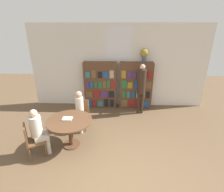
{
  "coord_description": "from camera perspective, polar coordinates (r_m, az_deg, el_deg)",
  "views": [
    {
      "loc": [
        0.03,
        -2.57,
        2.97
      ],
      "look_at": [
        -0.16,
        2.04,
        1.05
      ],
      "focal_mm": 28.0,
      "sensor_mm": 36.0,
      "label": 1
    }
  ],
  "objects": [
    {
      "name": "seated_reader_right",
      "position": [
        4.47,
        -22.88,
        -10.09
      ],
      "size": [
        0.41,
        0.39,
        1.22
      ],
      "rotation": [
        0.0,
        0.0,
        -1.07
      ],
      "color": "beige",
      "rests_on": "ground_plane"
    },
    {
      "name": "ground_plane",
      "position": [
        3.92,
        1.25,
        -26.56
      ],
      "size": [
        16.0,
        16.0,
        0.0
      ],
      "primitive_type": "plane",
      "color": "brown"
    },
    {
      "name": "chair_near_camera",
      "position": [
        4.58,
        -24.75,
        -12.66
      ],
      "size": [
        0.54,
        0.54,
        0.87
      ],
      "rotation": [
        0.0,
        0.0,
        -1.07
      ],
      "color": "brown",
      "rests_on": "ground_plane"
    },
    {
      "name": "flower_vase",
      "position": [
        6.24,
        10.49,
        13.42
      ],
      "size": [
        0.28,
        0.28,
        0.47
      ],
      "color": "#475166",
      "rests_on": "bookshelf_right"
    },
    {
      "name": "wall_back",
      "position": [
        6.47,
        2.07,
        9.52
      ],
      "size": [
        6.4,
        0.07,
        3.0
      ],
      "color": "silver",
      "rests_on": "ground_plane"
    },
    {
      "name": "open_book_on_table",
      "position": [
        4.53,
        -14.42,
        -7.19
      ],
      "size": [
        0.24,
        0.18,
        0.03
      ],
      "color": "silver",
      "rests_on": "reading_table"
    },
    {
      "name": "bookshelf_right",
      "position": [
        6.49,
        7.75,
        3.38
      ],
      "size": [
        1.18,
        0.34,
        1.72
      ],
      "color": "brown",
      "rests_on": "ground_plane"
    },
    {
      "name": "chair_left_side",
      "position": [
        5.36,
        -9.86,
        -5.41
      ],
      "size": [
        0.45,
        0.45,
        0.87
      ],
      "rotation": [
        0.0,
        0.0,
        -3.26
      ],
      "color": "brown",
      "rests_on": "ground_plane"
    },
    {
      "name": "librarian_standing",
      "position": [
        5.96,
        9.6,
        3.72
      ],
      "size": [
        0.28,
        0.55,
        1.76
      ],
      "color": "#332319",
      "rests_on": "ground_plane"
    },
    {
      "name": "reading_table",
      "position": [
        4.56,
        -13.63,
        -9.08
      ],
      "size": [
        1.13,
        1.13,
        0.75
      ],
      "color": "brown",
      "rests_on": "ground_plane"
    },
    {
      "name": "bookshelf_left",
      "position": [
        6.49,
        -3.78,
        3.56
      ],
      "size": [
        1.18,
        0.34,
        1.72
      ],
      "color": "brown",
      "rests_on": "ground_plane"
    },
    {
      "name": "seated_reader_left",
      "position": [
        5.11,
        -10.66,
        -4.34
      ],
      "size": [
        0.27,
        0.37,
        1.23
      ],
      "rotation": [
        0.0,
        0.0,
        -3.26
      ],
      "color": "beige",
      "rests_on": "ground_plane"
    }
  ]
}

